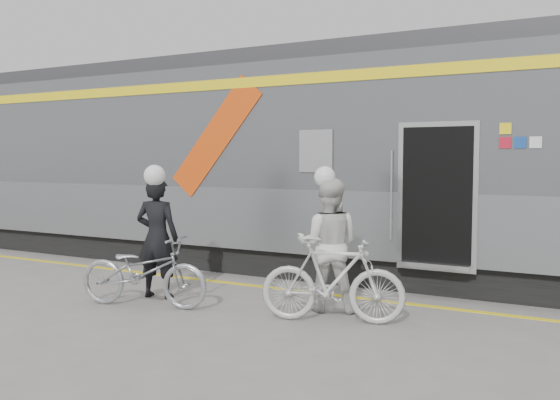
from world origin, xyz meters
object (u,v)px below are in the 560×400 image
Objects in this scene: bicycle_left at (143,271)px; woman at (328,245)px; bicycle_right at (333,280)px; man at (157,237)px.

woman is at bearing -79.71° from bicycle_left.
bicycle_right is (0.30, -0.55, -0.36)m from woman.
woman is (2.61, 0.51, 0.00)m from man.
man reaches higher than bicycle_left.
man is at bearing 72.54° from bicycle_right.
man and woman have the same top height.
bicycle_right is at bearing 165.80° from man.
bicycle_right is (2.91, -0.04, -0.36)m from man.
man is at bearing 6.49° from bicycle_left.
woman is (2.41, 1.06, 0.42)m from bicycle_left.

